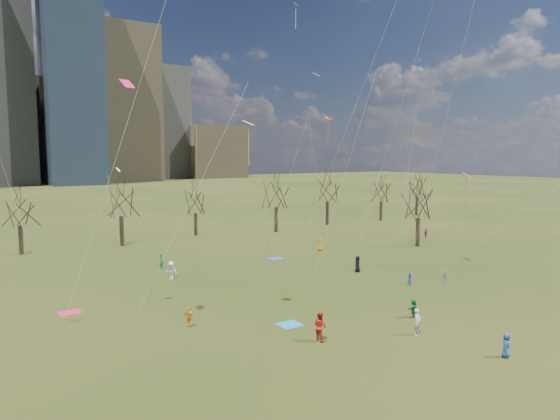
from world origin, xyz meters
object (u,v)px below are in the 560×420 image
blanket_crimson (70,313)px  person_4 (189,317)px  blanket_teal (289,325)px  blanket_navy (276,258)px  person_2 (320,326)px  person_0 (506,345)px  person_1 (417,322)px

blanket_crimson → person_4: 10.39m
blanket_teal → blanket_navy: bearing=59.6°
blanket_crimson → blanket_navy: bearing=19.1°
blanket_navy → blanket_crimson: 25.84m
blanket_navy → blanket_crimson: same height
blanket_teal → person_2: size_ratio=0.82×
blanket_crimson → person_0: 31.08m
person_2 → blanket_navy: bearing=-27.2°
blanket_crimson → person_4: size_ratio=1.11×
blanket_navy → person_2: size_ratio=0.82×
blanket_navy → blanket_teal: bearing=-120.4°
blanket_navy → person_4: (-17.96, -16.58, 0.71)m
person_1 → person_0: bearing=-92.1°
person_0 → person_1: bearing=85.0°
blanket_navy → person_4: bearing=-137.3°
blanket_teal → blanket_navy: (11.75, 20.06, 0.00)m
blanket_teal → person_1: 8.89m
person_0 → person_4: (-13.81, 15.44, -0.03)m
blanket_teal → person_2: person_2 is taller
person_1 → blanket_crimson: bearing=118.8°
blanket_teal → blanket_navy: size_ratio=1.00×
person_0 → person_2: bearing=112.4°
blanket_navy → person_0: (-4.15, -32.02, 0.74)m
person_2 → person_4: size_ratio=1.34×
person_0 → person_2: 11.30m
blanket_navy → person_2: bearing=-116.5°
person_1 → person_4: person_1 is taller
blanket_navy → blanket_crimson: size_ratio=1.00×
blanket_teal → person_0: bearing=-57.6°
person_1 → person_2: 6.75m
blanket_teal → blanket_navy: 23.25m
person_1 → person_2: size_ratio=0.93×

